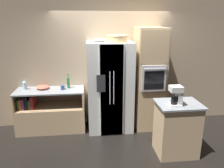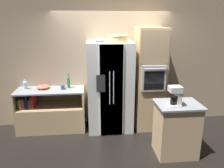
% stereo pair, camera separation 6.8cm
% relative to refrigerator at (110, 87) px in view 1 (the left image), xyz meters
% --- Properties ---
extents(ground_plane, '(20.00, 20.00, 0.00)m').
position_rel_refrigerator_xyz_m(ground_plane, '(0.07, -0.07, -0.95)').
color(ground_plane, black).
extents(wall_back, '(12.00, 0.06, 2.80)m').
position_rel_refrigerator_xyz_m(wall_back, '(0.07, 0.39, 0.45)').
color(wall_back, tan).
rests_on(wall_back, ground_plane).
extents(counter_left, '(1.42, 0.57, 0.91)m').
position_rel_refrigerator_xyz_m(counter_left, '(-1.29, 0.07, -0.61)').
color(counter_left, tan).
rests_on(counter_left, ground_plane).
extents(refrigerator, '(0.94, 0.74, 1.90)m').
position_rel_refrigerator_xyz_m(refrigerator, '(0.00, 0.00, 0.00)').
color(refrigerator, silver).
rests_on(refrigerator, ground_plane).
extents(wall_oven, '(0.60, 0.71, 2.18)m').
position_rel_refrigerator_xyz_m(wall_oven, '(0.85, 0.03, 0.14)').
color(wall_oven, tan).
rests_on(wall_oven, ground_plane).
extents(island_counter, '(0.74, 0.59, 0.96)m').
position_rel_refrigerator_xyz_m(island_counter, '(1.07, -1.08, -0.47)').
color(island_counter, tan).
rests_on(island_counter, ground_plane).
extents(wicker_basket, '(0.41, 0.41, 0.14)m').
position_rel_refrigerator_xyz_m(wicker_basket, '(0.15, -0.05, 1.02)').
color(wicker_basket, tan).
rests_on(wicker_basket, refrigerator).
extents(fruit_bowl, '(0.26, 0.26, 0.06)m').
position_rel_refrigerator_xyz_m(fruit_bowl, '(-0.21, 0.07, 0.98)').
color(fruit_bowl, white).
rests_on(fruit_bowl, refrigerator).
extents(bottle_tall, '(0.06, 0.06, 0.32)m').
position_rel_refrigerator_xyz_m(bottle_tall, '(-0.88, 0.16, 0.10)').
color(bottle_tall, '#33723F').
rests_on(bottle_tall, counter_left).
extents(bottle_short, '(0.09, 0.09, 0.21)m').
position_rel_refrigerator_xyz_m(bottle_short, '(-1.79, 0.18, 0.06)').
color(bottle_short, silver).
rests_on(bottle_short, counter_left).
extents(mug, '(0.12, 0.08, 0.10)m').
position_rel_refrigerator_xyz_m(mug, '(-0.99, 0.06, 0.01)').
color(mug, '#384C7A').
rests_on(mug, counter_left).
extents(mixing_bowl, '(0.27, 0.27, 0.08)m').
position_rel_refrigerator_xyz_m(mixing_bowl, '(-1.42, 0.17, -0.00)').
color(mixing_bowl, '#DB664C').
rests_on(mixing_bowl, counter_left).
extents(coffee_maker, '(0.20, 0.18, 0.33)m').
position_rel_refrigerator_xyz_m(coffee_maker, '(0.98, -1.16, 0.19)').
color(coffee_maker, white).
rests_on(coffee_maker, island_counter).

